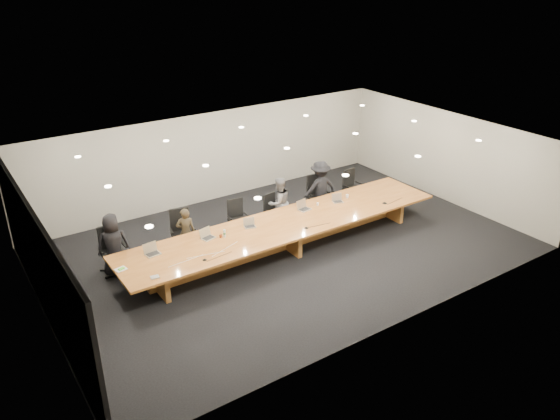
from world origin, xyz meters
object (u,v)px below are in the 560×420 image
at_px(person_c, 279,203).
at_px(amber_mug, 221,236).
at_px(chair_left, 182,232).
at_px(person_b, 186,232).
at_px(mic_left, 205,259).
at_px(conference_table, 286,231).
at_px(laptop_a, 152,249).
at_px(chair_mid_left, 238,218).
at_px(mic_right, 385,203).
at_px(person_d, 320,188).
at_px(laptop_b, 208,234).
at_px(laptop_e, 338,198).
at_px(paper_cup_near, 318,204).
at_px(chair_mid_right, 275,211).
at_px(chair_right, 318,195).
at_px(chair_far_right, 353,187).
at_px(person_a, 113,245).
at_px(laptop_d, 305,205).
at_px(laptop_c, 250,223).
at_px(paper_cup_far, 347,196).
at_px(chair_far_left, 113,250).
at_px(water_bottle, 224,233).
at_px(av_box, 155,277).
at_px(mic_center, 306,228).

relative_size(person_c, amber_mug, 17.40).
height_order(chair_left, person_b, person_b).
relative_size(person_c, mic_left, 14.04).
distance_m(conference_table, laptop_a, 3.54).
distance_m(chair_mid_left, mic_right, 4.10).
bearing_deg(chair_mid_left, person_b, -164.32).
bearing_deg(person_d, laptop_b, 20.29).
relative_size(laptop_e, paper_cup_near, 3.72).
relative_size(chair_mid_right, mic_left, 9.85).
distance_m(person_b, laptop_a, 1.43).
bearing_deg(paper_cup_near, chair_right, 51.50).
height_order(mic_left, mic_right, mic_right).
bearing_deg(chair_far_right, chair_mid_left, 174.49).
distance_m(chair_left, person_a, 1.80).
bearing_deg(chair_right, chair_left, -173.55).
relative_size(laptop_d, mic_left, 3.23).
distance_m(chair_left, person_c, 2.91).
xyz_separation_m(laptop_c, paper_cup_far, (3.27, 0.06, -0.06)).
distance_m(person_b, paper_cup_near, 3.74).
height_order(conference_table, paper_cup_far, paper_cup_far).
relative_size(chair_far_left, mic_left, 11.30).
bearing_deg(chair_mid_right, paper_cup_near, -52.74).
height_order(chair_far_left, water_bottle, chair_far_left).
bearing_deg(water_bottle, chair_left, 119.54).
bearing_deg(av_box, chair_right, 25.74).
bearing_deg(laptop_a, laptop_c, -7.35).
height_order(chair_left, chair_right, chair_right).
xyz_separation_m(chair_far_left, laptop_e, (6.08, -1.06, 0.27)).
relative_size(person_a, mic_center, 14.55).
xyz_separation_m(person_c, mic_center, (-0.32, -1.72, 0.02)).
height_order(chair_mid_left, person_a, person_a).
relative_size(person_b, paper_cup_far, 13.02).
relative_size(chair_right, person_a, 0.77).
relative_size(paper_cup_near, mic_right, 0.58).
xyz_separation_m(conference_table, laptop_d, (0.86, 0.39, 0.36)).
height_order(laptop_a, laptop_b, laptop_a).
bearing_deg(laptop_d, mic_center, -134.32).
relative_size(person_d, paper_cup_far, 16.16).
height_order(chair_far_right, laptop_d, chair_far_right).
relative_size(chair_mid_right, av_box, 5.69).
distance_m(chair_far_right, laptop_a, 6.93).
bearing_deg(laptop_b, person_b, 93.29).
distance_m(person_d, av_box, 6.23).
height_order(person_c, person_d, person_d).
distance_m(laptop_a, paper_cup_far, 5.87).
bearing_deg(laptop_b, mic_right, -24.00).
height_order(chair_mid_left, chair_far_right, chair_far_right).
relative_size(chair_left, amber_mug, 14.03).
relative_size(person_c, laptop_d, 4.35).
relative_size(person_d, laptop_e, 5.63).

